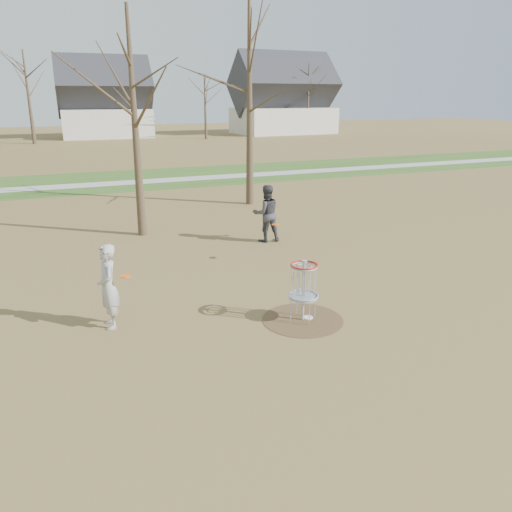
{
  "coord_description": "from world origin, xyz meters",
  "views": [
    {
      "loc": [
        -4.77,
        -8.92,
        4.73
      ],
      "look_at": [
        -0.5,
        1.5,
        1.1
      ],
      "focal_mm": 35.0,
      "sensor_mm": 36.0,
      "label": 1
    }
  ],
  "objects_px": {
    "disc_grounded": "(308,317)",
    "disc_golf_basket": "(304,281)",
    "player_standing": "(108,287)",
    "player_throwing": "(266,213)"
  },
  "relations": [
    {
      "from": "player_throwing",
      "to": "disc_grounded",
      "type": "relative_size",
      "value": 8.74
    },
    {
      "from": "player_standing",
      "to": "player_throwing",
      "type": "height_order",
      "value": "player_throwing"
    },
    {
      "from": "disc_grounded",
      "to": "disc_golf_basket",
      "type": "height_order",
      "value": "disc_golf_basket"
    },
    {
      "from": "disc_grounded",
      "to": "disc_golf_basket",
      "type": "relative_size",
      "value": 0.16
    },
    {
      "from": "player_standing",
      "to": "disc_golf_basket",
      "type": "bearing_deg",
      "value": 71.15
    },
    {
      "from": "player_throwing",
      "to": "disc_golf_basket",
      "type": "height_order",
      "value": "player_throwing"
    },
    {
      "from": "player_standing",
      "to": "player_throwing",
      "type": "bearing_deg",
      "value": 129.24
    },
    {
      "from": "player_standing",
      "to": "disc_grounded",
      "type": "bearing_deg",
      "value": 72.18
    },
    {
      "from": "disc_grounded",
      "to": "disc_golf_basket",
      "type": "xyz_separation_m",
      "value": [
        -0.15,
        -0.03,
        0.89
      ]
    },
    {
      "from": "player_throwing",
      "to": "disc_golf_basket",
      "type": "relative_size",
      "value": 1.42
    }
  ]
}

